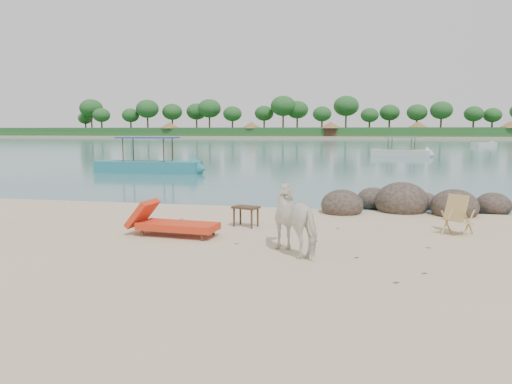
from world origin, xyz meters
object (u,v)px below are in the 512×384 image
at_px(boulders, 415,205).
at_px(deck_chair, 458,217).
at_px(cow, 299,221).
at_px(boat_near, 148,143).
at_px(side_table, 246,218).
at_px(lounge_chair, 178,222).

xyz_separation_m(boulders, deck_chair, (0.61, -3.19, 0.22)).
height_order(cow, boat_near, boat_near).
relative_size(cow, side_table, 2.51).
height_order(boulders, lounge_chair, boulders).
distance_m(lounge_chair, deck_chair, 6.33).
bearing_deg(deck_chair, cow, -100.28).
distance_m(side_table, boat_near, 17.53).
distance_m(boulders, deck_chair, 3.26).
distance_m(side_table, deck_chair, 4.92).
xyz_separation_m(side_table, deck_chair, (4.92, 0.10, 0.19)).
relative_size(cow, boat_near, 0.23).
xyz_separation_m(lounge_chair, deck_chair, (6.16, 1.47, 0.11)).
distance_m(boulders, side_table, 5.42).
height_order(side_table, deck_chair, deck_chair).
height_order(boulders, side_table, boulders).
xyz_separation_m(cow, side_table, (-1.59, 2.34, -0.41)).
bearing_deg(lounge_chair, side_table, 53.50).
bearing_deg(deck_chair, lounge_chair, -123.09).
bearing_deg(boulders, cow, -115.70).
bearing_deg(side_table, boulders, 55.15).
distance_m(boulders, boat_near, 17.84).
height_order(side_table, lounge_chair, lounge_chair).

